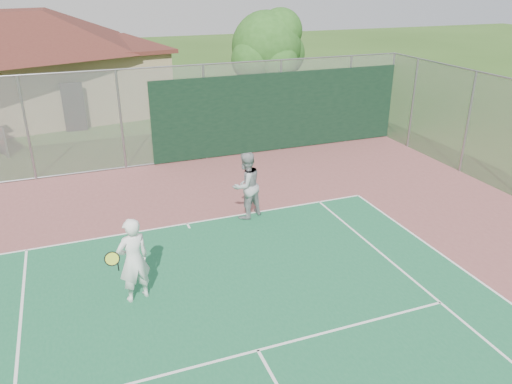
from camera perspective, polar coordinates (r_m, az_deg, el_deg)
back_fence at (r=18.55m, az=-5.50°, el=8.72°), size 20.08×0.11×3.53m
side_fence_right at (r=18.57m, az=23.04°, el=7.25°), size 0.08×9.00×3.50m
clubhouse at (r=27.38m, az=-25.38°, el=14.15°), size 14.83×11.12×5.84m
tree at (r=23.19m, az=1.42°, el=16.04°), size 3.68×3.49×5.14m
player_white_front at (r=10.66m, az=-13.85°, el=-7.63°), size 0.99×0.71×1.88m
player_grey_back at (r=13.90m, az=-1.14°, el=0.69°), size 1.14×1.04×1.92m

